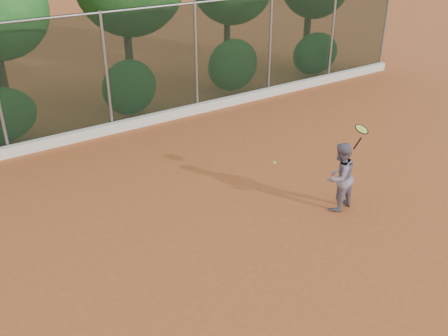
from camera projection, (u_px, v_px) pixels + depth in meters
ground at (252, 243)px, 9.93m from camera, size 80.00×80.00×0.00m
concrete_curb at (115, 127)px, 14.88m from camera, size 24.00×0.20×0.30m
tennis_player at (339, 177)px, 10.75m from camera, size 0.84×0.69×1.56m
chainlink_fence at (106, 70)px, 14.24m from camera, size 24.09×0.09×3.50m
tennis_racket at (361, 131)px, 10.47m from camera, size 0.39×0.38×0.58m
tennis_ball_in_flight at (274, 163)px, 9.85m from camera, size 0.07×0.07×0.07m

